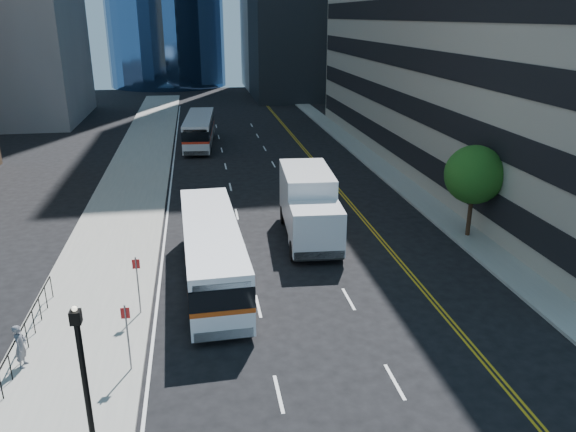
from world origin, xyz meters
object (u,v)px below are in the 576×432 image
Objects in this scene: street_tree at (474,175)px; pedestrian at (21,346)px; bus_front at (212,251)px; box_truck at (309,205)px; lamp_post at (84,377)px; bus_rear at (199,130)px.

pedestrian is at bearing -156.50° from street_tree.
street_tree is 0.45× the size of bus_front.
box_truck is (-8.82, 1.40, -1.71)m from street_tree.
box_truck is at bearing 170.97° from street_tree.
lamp_post is at bearing -111.23° from bus_front.
street_tree is 23.21m from pedestrian.
lamp_post reaches higher than box_truck.
street_tree reaches higher than box_truck.
lamp_post is 11.33m from bus_front.
lamp_post is at bearing -142.13° from street_tree.
lamp_post is at bearing -117.20° from box_truck.
lamp_post is at bearing -141.81° from pedestrian.
lamp_post is 0.58× the size of box_truck.
street_tree reaches higher than bus_front.
lamp_post is (-18.00, -14.00, -0.92)m from street_tree.
box_truck is 16.28m from pedestrian.
street_tree reaches higher than pedestrian.
bus_rear is at bearing 88.10° from bus_front.
lamp_post is at bearing -90.64° from bus_rear.
street_tree is at bearing -56.87° from bus_rear.
box_truck is (5.50, 4.75, 0.35)m from bus_front.
bus_rear reaches higher than pedestrian.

